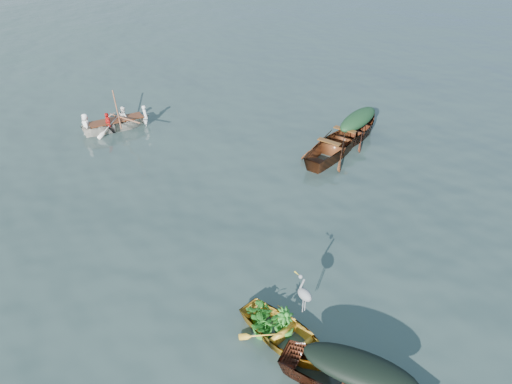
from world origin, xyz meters
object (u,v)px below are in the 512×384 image
Objects in this scene: heron at (304,300)px; rowed_boat at (118,129)px; open_wooden_boat at (335,154)px; green_tarp_boat at (356,137)px; yellow_dinghy at (287,344)px.

rowed_boat is at bearing 78.11° from heron.
open_wooden_boat reaches higher than rowed_boat.
rowed_boat is at bearing 21.92° from open_wooden_boat.
green_tarp_boat is 1.19× the size of rowed_boat.
green_tarp_boat is at bearing -123.20° from rowed_boat.
open_wooden_boat is at bearing 90.00° from green_tarp_boat.
open_wooden_boat is at bearing -132.34° from rowed_boat.
open_wooden_boat is at bearing 32.85° from heron.
open_wooden_boat is (6.60, 5.63, 0.00)m from yellow_dinghy.
yellow_dinghy is 11.97m from rowed_boat.
open_wooden_boat is 8.23m from heron.
yellow_dinghy is at bearing -178.77° from rowed_boat.
open_wooden_boat reaches higher than green_tarp_boat.
yellow_dinghy is 3.29× the size of heron.
yellow_dinghy is 8.68m from open_wooden_boat.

